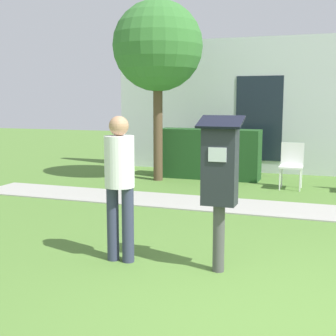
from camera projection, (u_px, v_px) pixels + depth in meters
The scene contains 8 objects.
ground_plane at pixel (286, 313), 3.86m from camera, with size 40.00×40.00×0.00m, color #517A33.
sidewalk at pixel (310, 211), 7.33m from camera, with size 12.00×1.10×0.02m.
building_facade at pixel (322, 106), 10.71m from camera, with size 10.00×0.26×3.20m.
parking_meter at pixel (220, 173), 4.67m from camera, with size 0.44×0.31×1.59m.
person_standing at pixel (120, 177), 4.99m from camera, with size 0.32×0.32×1.58m.
outdoor_chair_left at pixel (292, 162), 9.23m from camera, with size 0.44×0.44×0.90m.
hedge_row at pixel (209, 154), 10.41m from camera, with size 2.25×0.60×1.10m.
tree at pixel (158, 47), 9.82m from camera, with size 1.90×1.90×3.82m.
Camera 1 is at (0.30, -3.76, 1.75)m, focal length 50.00 mm.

